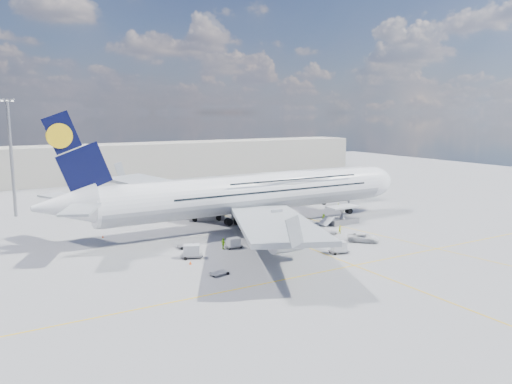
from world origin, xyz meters
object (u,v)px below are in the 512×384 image
service_van (363,238)px  cone_wing_left_inner (178,217)px  dolly_nose_near (330,233)px  catering_truck_outer (120,201)px  crew_tug (297,235)px  cone_nose (334,207)px  cargo_loader (341,218)px  dolly_row_c (234,243)px  baggage_tug (261,236)px  light_mast (11,156)px  crew_wing (223,244)px  cone_tail (103,236)px  crew_van (324,219)px  cone_wing_right_outer (190,263)px  cone_wing_left_outer (141,216)px  crew_loader (340,230)px  jet_bridge (335,177)px  crew_nose (338,207)px  dolly_back (188,246)px  airliner (254,192)px  cone_wing_right_inner (258,234)px  dolly_row_b (219,273)px  catering_truck_inner (206,210)px  dolly_nose_far (339,247)px  dolly_row_a (191,251)px

service_van → cone_wing_left_inner: bearing=76.9°
dolly_nose_near → catering_truck_outer: catering_truck_outer is taller
crew_tug → catering_truck_outer: bearing=120.8°
cone_nose → crew_tug: bearing=-141.2°
cargo_loader → dolly_row_c: (-27.75, -5.18, -0.32)m
baggage_tug → light_mast: bearing=111.5°
crew_wing → cone_tail: size_ratio=3.99×
cone_tail → crew_van: bearing=-14.9°
cargo_loader → service_van: cargo_loader is taller
cargo_loader → cone_wing_right_outer: bearing=-165.2°
cone_wing_left_outer → crew_loader: bearing=-50.8°
jet_bridge → crew_nose: bearing=-122.3°
crew_nose → crew_tug: (-24.27, -17.48, 0.07)m
crew_loader → cone_wing_right_outer: 32.08m
dolly_back → service_van: service_van is taller
cargo_loader → crew_loader: 8.73m
jet_bridge → airliner: bearing=-159.7°
catering_truck_outer → cone_wing_left_outer: catering_truck_outer is taller
crew_tug → cone_nose: 32.38m
dolly_row_c → crew_loader: (21.96, -1.34, -0.12)m
airliner → crew_nose: (25.53, 4.58, -6.08)m
cone_wing_left_outer → cone_wing_right_inner: cone_wing_left_outer is taller
dolly_nose_near → crew_nose: size_ratio=1.88×
airliner → dolly_row_c: airliner is taller
cone_wing_left_inner → service_van: bearing=-59.3°
cargo_loader → crew_nose: (8.98, 11.69, -0.46)m
service_van → dolly_row_b: bearing=142.5°
service_van → cone_tail: size_ratio=11.50×
crew_nose → cone_wing_left_inner: 37.43m
cone_wing_left_inner → cone_wing_left_outer: cone_wing_left_inner is taller
cargo_loader → cone_wing_left_outer: size_ratio=16.28×
service_van → cone_wing_right_inner: service_van is taller
dolly_row_b → dolly_nose_near: dolly_row_b is taller
crew_van → cone_wing_left_inner: bearing=39.4°
catering_truck_outer → cone_tail: (-10.68, -27.03, -1.50)m
airliner → catering_truck_inner: 12.75m
light_mast → dolly_row_c: 56.85m
jet_bridge → catering_truck_outer: (-47.33, 22.16, -5.12)m
dolly_row_c → cone_tail: bearing=131.9°
airliner → cone_nose: 28.28m
service_van → jet_bridge: bearing=14.6°
dolly_row_c → dolly_nose_near: dolly_row_c is taller
airliner → dolly_row_b: 31.46m
dolly_row_c → cone_wing_left_inner: 26.99m
cargo_loader → light_mast: light_mast is taller
light_mast → dolly_nose_far: light_mast is taller
dolly_row_c → dolly_nose_near: 19.99m
jet_bridge → crew_van: size_ratio=9.40×
cargo_loader → cone_wing_right_inner: (-19.82, 0.29, -1.00)m
dolly_row_b → dolly_row_a: bearing=74.9°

